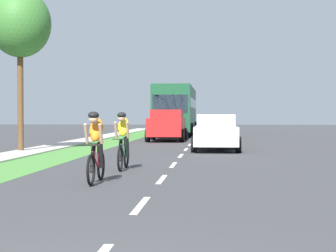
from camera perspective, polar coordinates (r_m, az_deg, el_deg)
name	(u,v)px	position (r m, az deg, el deg)	size (l,w,h in m)	color
ground_plane	(186,150)	(23.96, 1.81, -2.45)	(120.00, 120.00, 0.00)	#38383A
grass_verge	(84,149)	(24.59, -8.60, -2.36)	(1.98, 70.00, 0.01)	#478438
sidewalk_concrete	(45,149)	(25.05, -12.48, -2.31)	(1.50, 70.00, 0.10)	#B2ADA3
lane_markings_center	(190,145)	(27.95, 2.23, -1.92)	(0.12, 54.07, 0.01)	white
cyclist_lead	(96,146)	(12.40, -7.38, -2.08)	(0.42, 1.72, 1.58)	black
cyclist_trailing	(123,140)	(15.34, -4.60, -1.45)	(0.42, 1.72, 1.58)	black
sedan_white	(216,132)	(23.62, 4.92, -0.64)	(1.98, 4.30, 1.52)	silver
suv_red	(167,124)	(32.09, -0.10, 0.16)	(2.15, 4.70, 1.79)	red
bus_dark_green	(176,108)	(40.99, 0.85, 1.82)	(2.78, 11.60, 3.48)	#194C2D
street_tree_near	(20,25)	(23.83, -14.86, 9.98)	(2.51, 2.51, 6.60)	brown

